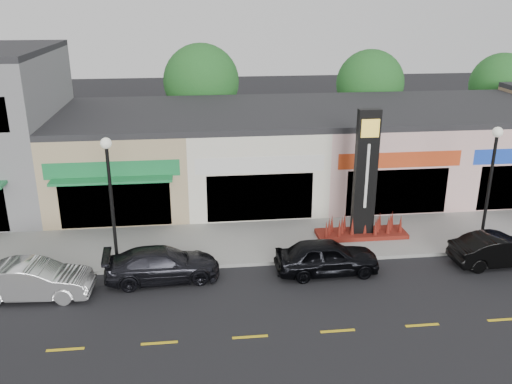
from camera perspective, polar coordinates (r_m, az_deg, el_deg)
ground at (r=21.69m, az=6.56°, el=-9.90°), size 120.00×120.00×0.00m
sidewalk at (r=25.44m, az=4.39°, el=-4.94°), size 52.00×4.30×0.15m
curb at (r=23.46m, az=5.42°, el=-7.22°), size 52.00×0.20×0.15m
shop_beige at (r=31.15m, az=-13.62°, el=3.80°), size 7.00×10.85×4.80m
shop_cream at (r=31.06m, az=-0.67°, el=4.32°), size 7.00×10.01×4.80m
shop_pink_w at (r=32.51m, az=11.73°, el=4.60°), size 7.00×10.01×4.80m
shop_pink_e at (r=35.31m, az=22.63°, el=4.68°), size 7.00×10.01×4.80m
tree_rear_west at (r=38.20m, az=-5.78°, el=11.48°), size 5.20×5.20×7.83m
tree_rear_mid at (r=40.26m, az=11.91°, el=11.10°), size 4.80×4.80×7.29m
tree_rear_east at (r=44.44m, az=24.43°, el=10.24°), size 4.60×4.60×6.94m
lamp_west_near at (r=22.29m, az=-15.07°, el=0.19°), size 0.44×0.44×5.47m
lamp_east_near at (r=25.36m, az=23.48°, el=1.57°), size 0.44×0.44×5.47m
pylon_sign at (r=25.19m, az=11.31°, el=-0.13°), size 4.20×1.30×6.00m
car_white_van at (r=22.21m, az=-22.36°, el=-8.56°), size 1.76×4.39×1.42m
car_dark_sedan at (r=22.12m, az=-9.84°, el=-7.50°), size 2.18×4.68×1.32m
car_black_sedan at (r=22.45m, az=7.48°, el=-6.77°), size 1.81×4.27×1.44m
car_black_conv at (r=25.13m, az=24.23°, el=-5.58°), size 1.57×4.11×1.34m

